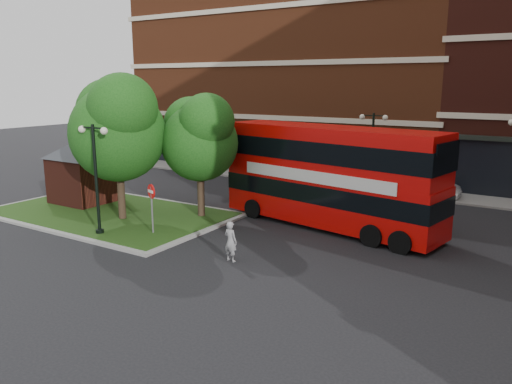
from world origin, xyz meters
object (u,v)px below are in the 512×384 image
Objects in this scene: bus at (329,170)px; woman at (231,241)px; car_white at (425,186)px; car_silver at (318,175)px.

woman is at bearing -90.21° from bus.
car_white is (3.53, 15.32, -0.13)m from woman.
bus is 7.07× the size of woman.
woman is 0.39× the size of car_white.
woman reaches higher than car_silver.
car_silver is at bearing -69.41° from woman.
bus is at bearing -93.01° from woman.
car_white is at bearing -90.73° from car_silver.
car_white is at bearing 85.90° from bus.
bus is 2.78× the size of car_white.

